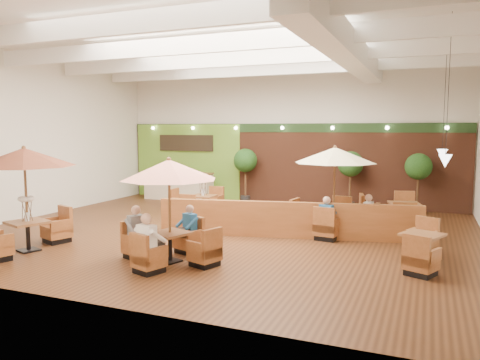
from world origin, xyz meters
The scene contains 17 objects.
room centered at (0.25, 1.22, 3.63)m, with size 14.04×14.00×5.52m.
service_counter centered at (-4.40, 5.10, 0.58)m, with size 3.00×0.75×1.18m.
booth_divider centered at (1.89, 0.04, 0.50)m, with size 7.24×0.18×1.00m, color brown.
table_0 centered at (-3.62, -3.74, 1.97)m, with size 2.40×2.70×2.60m.
table_1 centered at (0.11, -3.25, 1.64)m, with size 2.46×2.46×2.38m.
table_2 centered at (2.97, 1.15, 1.74)m, with size 2.53×2.53×2.54m.
table_3 centered at (-2.01, 2.20, 0.44)m, with size 1.61×2.39×1.49m.
table_4 centered at (5.40, -1.29, 0.34)m, with size 1.04×2.52×0.88m.
table_5 centered at (4.54, 2.57, 0.37)m, with size 1.91×2.76×0.99m.
topiary_0 centered at (-1.42, 5.30, 1.65)m, with size 0.96×0.96×2.22m.
topiary_1 centered at (2.77, 5.30, 1.63)m, with size 0.94×0.94×2.19m.
topiary_2 centered at (5.13, 5.30, 1.61)m, with size 0.93×0.93×2.16m.
diner_0 centered at (0.11, -4.11, 0.76)m, with size 0.43×0.38×0.81m.
diner_1 centered at (0.11, -2.38, 0.73)m, with size 0.40×0.38×0.71m.
diner_2 centered at (-0.75, -3.25, 0.75)m, with size 0.42×0.43×0.78m.
diner_3 centered at (2.97, 0.22, 0.73)m, with size 0.39×0.35×0.74m.
diner_4 centered at (3.89, 1.15, 0.73)m, with size 0.32×0.38×0.73m.
Camera 1 is at (5.48, -12.24, 2.99)m, focal length 35.00 mm.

